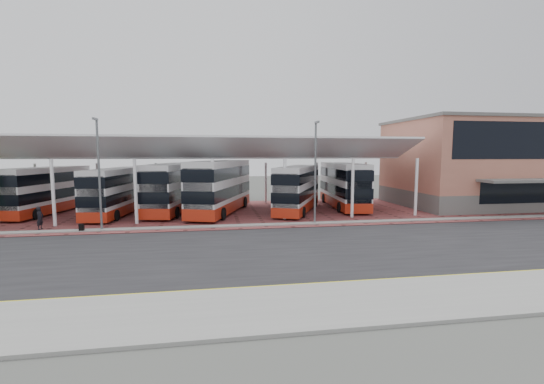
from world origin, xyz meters
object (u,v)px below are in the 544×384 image
(bus_0, at_px, (47,190))
(bus_3, at_px, (221,187))
(pedestrian, at_px, (40,218))
(bus_2, at_px, (173,188))
(bus_4, at_px, (298,189))
(bus_1, at_px, (117,192))
(terminal, at_px, (483,162))
(bus_5, at_px, (343,185))

(bus_0, distance_m, bus_3, 16.08)
(bus_3, bearing_deg, pedestrian, -137.84)
(bus_2, xyz_separation_m, bus_4, (11.77, -1.72, -0.13))
(bus_1, relative_size, bus_3, 0.87)
(pedestrian, bearing_deg, terminal, -70.87)
(bus_1, relative_size, pedestrian, 6.21)
(bus_3, distance_m, bus_4, 7.32)
(bus_3, relative_size, pedestrian, 7.17)
(bus_0, bearing_deg, bus_4, 5.68)
(bus_2, distance_m, bus_4, 11.89)
(bus_3, distance_m, pedestrian, 14.51)
(terminal, height_order, bus_2, terminal)
(bus_0, xyz_separation_m, bus_3, (15.92, -2.24, 0.29))
(bus_4, bearing_deg, bus_3, -158.66)
(bus_2, relative_size, bus_3, 0.95)
(bus_5, bearing_deg, pedestrian, -159.02)
(bus_1, bearing_deg, bus_0, 171.87)
(bus_2, distance_m, bus_3, 4.65)
(bus_0, height_order, bus_3, bus_3)
(terminal, xyz_separation_m, bus_3, (-28.24, -0.99, -2.17))
(bus_3, bearing_deg, bus_2, -177.00)
(pedestrian, bearing_deg, bus_5, -64.41)
(bus_1, xyz_separation_m, bus_5, (21.98, 1.19, 0.17))
(terminal, bearing_deg, pedestrian, -170.88)
(bus_1, bearing_deg, pedestrian, -115.13)
(bus_3, height_order, bus_4, bus_3)
(pedestrian, bearing_deg, bus_3, -56.82)
(bus_1, height_order, bus_5, bus_5)
(bus_0, relative_size, pedestrian, 6.35)
(bus_2, distance_m, bus_5, 17.10)
(terminal, bearing_deg, bus_0, 178.38)
(terminal, relative_size, bus_4, 1.74)
(bus_3, bearing_deg, bus_1, -163.20)
(bus_2, height_order, bus_5, bus_2)
(bus_2, bearing_deg, bus_1, -158.93)
(bus_0, distance_m, bus_1, 6.84)
(terminal, relative_size, bus_3, 1.52)
(bus_4, bearing_deg, bus_2, -163.53)
(bus_3, distance_m, bus_5, 12.73)
(terminal, height_order, bus_5, terminal)
(bus_2, xyz_separation_m, bus_3, (4.47, -1.28, 0.14))
(bus_4, height_order, pedestrian, bus_4)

